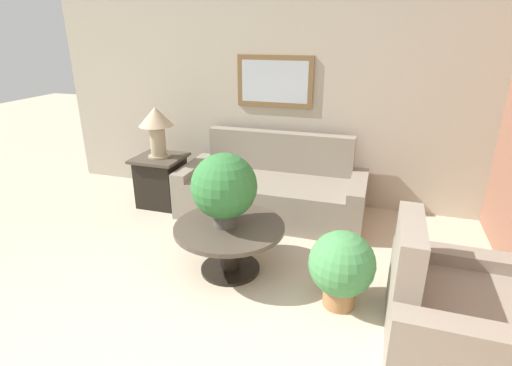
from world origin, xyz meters
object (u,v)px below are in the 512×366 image
coffee_table (230,238)px  side_table (161,180)px  armchair (456,315)px  potted_plant_floor (342,266)px  table_lamp (156,124)px  couch_main (272,191)px  potted_plant_on_table (224,187)px

coffee_table → side_table: 1.79m
armchair → potted_plant_floor: 0.84m
table_lamp → potted_plant_floor: table_lamp is taller
couch_main → table_lamp: size_ratio=3.53×
side_table → table_lamp: table_lamp is taller
couch_main → armchair: size_ratio=2.03×
armchair → side_table: (-3.18, 1.63, 0.03)m
couch_main → table_lamp: bearing=-174.5°
potted_plant_floor → potted_plant_on_table: bearing=169.5°
table_lamp → potted_plant_floor: 2.83m
couch_main → potted_plant_on_table: size_ratio=3.26×
potted_plant_on_table → potted_plant_floor: bearing=-10.5°
armchair → side_table: size_ratio=1.69×
couch_main → coffee_table: bearing=-91.9°
couch_main → potted_plant_on_table: potted_plant_on_table is taller
table_lamp → side_table: bearing=90.0°
side_table → potted_plant_on_table: 1.84m
table_lamp → potted_plant_on_table: size_ratio=0.92×
armchair → side_table: 3.57m
coffee_table → potted_plant_floor: size_ratio=1.53×
potted_plant_floor → side_table: bearing=150.2°
potted_plant_on_table → couch_main: bearing=86.5°
armchair → coffee_table: bearing=76.4°
couch_main → coffee_table: size_ratio=2.18×
potted_plant_floor → table_lamp: bearing=150.2°
couch_main → coffee_table: 1.30m
potted_plant_floor → coffee_table: bearing=168.7°
coffee_table → potted_plant_on_table: bearing=-167.1°
table_lamp → coffee_table: bearing=-40.4°
table_lamp → potted_plant_on_table: table_lamp is taller
side_table → potted_plant_floor: 2.75m
side_table → potted_plant_on_table: potted_plant_on_table is taller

